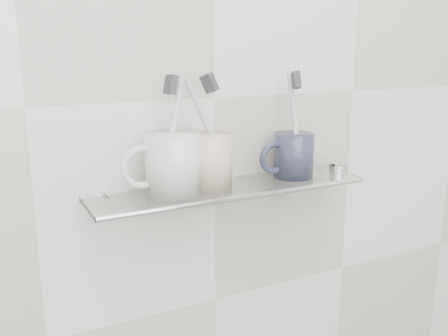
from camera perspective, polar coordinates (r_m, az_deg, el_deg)
wall_back at (r=0.91m, az=-1.09°, el=8.02°), size 2.50×0.00×2.50m
shelf_glass at (r=0.88m, az=0.72°, el=-2.37°), size 0.50×0.12×0.01m
shelf_rail at (r=0.83m, az=2.51°, el=-3.32°), size 0.50×0.01×0.01m
bracket_left at (r=0.86m, az=-13.38°, el=-4.01°), size 0.02×0.03×0.02m
bracket_right at (r=1.03m, az=9.89°, el=-0.81°), size 0.02×0.03×0.02m
mug_left at (r=0.83m, az=-5.88°, el=0.48°), size 0.12×0.12×0.10m
mug_left_handle at (r=0.81m, az=-9.28°, el=0.09°), size 0.07×0.01×0.07m
toothbrush_left at (r=0.82m, az=-5.96°, el=3.87°), size 0.06×0.03×0.19m
bristles_left at (r=0.81m, az=-6.10°, el=9.47°), size 0.02×0.03×0.03m
mug_center at (r=0.86m, az=-1.63°, el=0.74°), size 0.09×0.09×0.10m
mug_center_handle at (r=0.84m, az=-4.39°, el=0.42°), size 0.07×0.01×0.07m
toothbrush_center at (r=0.84m, az=-1.65°, el=4.25°), size 0.09×0.03×0.18m
bristles_center at (r=0.84m, az=-1.69°, el=9.67°), size 0.03×0.03×0.04m
mug_right at (r=0.94m, az=7.99°, el=1.45°), size 0.10×0.10×0.08m
mug_right_handle at (r=0.92m, az=5.78°, el=1.20°), size 0.06×0.01×0.06m
toothbrush_right at (r=0.93m, az=8.11°, el=5.01°), size 0.01×0.06×0.19m
bristles_right at (r=0.92m, az=8.28°, el=9.92°), size 0.02×0.03×0.04m
chrome_cap at (r=1.01m, az=12.92°, el=0.17°), size 0.04×0.04×0.02m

